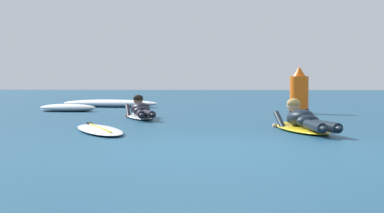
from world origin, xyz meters
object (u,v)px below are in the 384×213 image
at_px(surfer_far, 141,112).
at_px(surfer_near, 303,122).
at_px(channel_marker_buoy, 299,95).
at_px(drifting_surfboard, 99,129).

bearing_deg(surfer_far, surfer_near, -43.74).
distance_m(surfer_near, channel_marker_buoy, 5.52).
distance_m(drifting_surfboard, channel_marker_buoy, 6.83).
height_order(surfer_far, drifting_surfboard, surfer_far).
bearing_deg(surfer_near, channel_marker_buoy, 87.53).
bearing_deg(channel_marker_buoy, surfer_near, -92.47).
bearing_deg(surfer_near, surfer_far, 136.26).
bearing_deg(drifting_surfboard, channel_marker_buoy, 60.95).
height_order(surfer_far, channel_marker_buoy, channel_marker_buoy).
xyz_separation_m(surfer_near, channel_marker_buoy, (0.24, 5.51, 0.33)).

